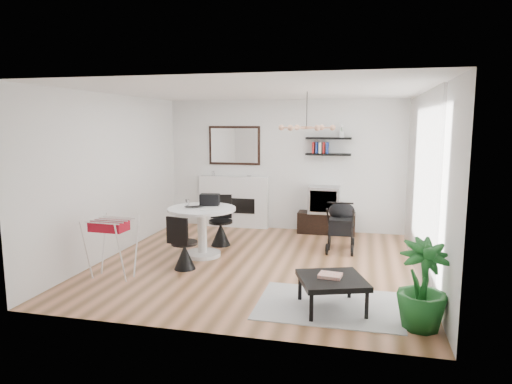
% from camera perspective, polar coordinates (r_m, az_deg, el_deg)
% --- Properties ---
extents(floor, '(5.00, 5.00, 0.00)m').
position_cam_1_polar(floor, '(7.37, 0.30, -8.92)').
color(floor, brown).
rests_on(floor, ground).
extents(ceiling, '(5.00, 5.00, 0.00)m').
position_cam_1_polar(ceiling, '(7.04, 0.31, 12.51)').
color(ceiling, white).
rests_on(ceiling, wall_back).
extents(wall_back, '(5.00, 0.00, 5.00)m').
position_cam_1_polar(wall_back, '(9.52, 3.71, 3.35)').
color(wall_back, white).
rests_on(wall_back, floor).
extents(wall_left, '(0.00, 5.00, 5.00)m').
position_cam_1_polar(wall_left, '(8.02, -17.38, 1.99)').
color(wall_left, white).
rests_on(wall_left, floor).
extents(wall_right, '(0.00, 5.00, 5.00)m').
position_cam_1_polar(wall_right, '(6.96, 20.78, 0.86)').
color(wall_right, white).
rests_on(wall_right, floor).
extents(sheer_curtain, '(0.04, 3.60, 2.60)m').
position_cam_1_polar(sheer_curtain, '(7.15, 19.79, 1.10)').
color(sheer_curtain, white).
rests_on(sheer_curtain, wall_right).
extents(fireplace, '(1.50, 0.17, 2.16)m').
position_cam_1_polar(fireplace, '(9.77, -2.77, -0.43)').
color(fireplace, white).
rests_on(fireplace, floor).
extents(shelf_lower, '(0.90, 0.25, 0.04)m').
position_cam_1_polar(shelf_lower, '(9.26, 9.02, 4.67)').
color(shelf_lower, black).
rests_on(shelf_lower, wall_back).
extents(shelf_upper, '(0.90, 0.25, 0.04)m').
position_cam_1_polar(shelf_upper, '(9.25, 9.07, 6.65)').
color(shelf_upper, black).
rests_on(shelf_upper, wall_back).
extents(pendant_lamp, '(0.90, 0.90, 0.10)m').
position_cam_1_polar(pendant_lamp, '(7.20, 6.34, 8.00)').
color(pendant_lamp, tan).
rests_on(pendant_lamp, ceiling).
extents(tv_console, '(1.14, 0.40, 0.43)m').
position_cam_1_polar(tv_console, '(9.38, 8.78, -3.84)').
color(tv_console, black).
rests_on(tv_console, floor).
extents(crt_tv, '(0.61, 0.53, 0.53)m').
position_cam_1_polar(crt_tv, '(9.29, 8.53, -0.92)').
color(crt_tv, '#A8A9AA').
rests_on(crt_tv, tv_console).
extents(dining_table, '(1.13, 1.13, 0.83)m').
position_cam_1_polar(dining_table, '(7.68, -6.76, -4.03)').
color(dining_table, white).
rests_on(dining_table, floor).
extents(laptop, '(0.36, 0.33, 0.02)m').
position_cam_1_polar(laptop, '(7.61, -7.72, -1.92)').
color(laptop, black).
rests_on(laptop, dining_table).
extents(black_bag, '(0.35, 0.25, 0.19)m').
position_cam_1_polar(black_bag, '(7.82, -5.81, -0.96)').
color(black_bag, black).
rests_on(black_bag, dining_table).
extents(newspaper, '(0.35, 0.31, 0.01)m').
position_cam_1_polar(newspaper, '(7.47, -5.70, -2.15)').
color(newspaper, white).
rests_on(newspaper, dining_table).
extents(drinking_glass, '(0.06, 0.06, 0.11)m').
position_cam_1_polar(drinking_glass, '(7.87, -8.57, -1.29)').
color(drinking_glass, white).
rests_on(drinking_glass, dining_table).
extents(chair_far, '(0.46, 0.48, 0.91)m').
position_cam_1_polar(chair_far, '(8.40, -4.42, -4.72)').
color(chair_far, black).
rests_on(chair_far, floor).
extents(chair_near, '(0.42, 0.43, 0.85)m').
position_cam_1_polar(chair_near, '(7.10, -9.00, -7.46)').
color(chair_near, black).
rests_on(chair_near, floor).
extents(drying_rack, '(0.61, 0.57, 0.87)m').
position_cam_1_polar(drying_rack, '(6.91, -17.56, -6.56)').
color(drying_rack, white).
rests_on(drying_rack, floor).
extents(stroller, '(0.47, 0.78, 0.94)m').
position_cam_1_polar(stroller, '(8.16, 10.57, -4.40)').
color(stroller, black).
rests_on(stroller, floor).
extents(rug, '(1.74, 1.26, 0.01)m').
position_cam_1_polar(rug, '(5.84, 9.10, -13.81)').
color(rug, '#AEAEAE').
rests_on(rug, floor).
extents(coffee_table, '(0.95, 0.95, 0.39)m').
position_cam_1_polar(coffee_table, '(5.62, 9.48, -10.93)').
color(coffee_table, black).
rests_on(coffee_table, rug).
extents(magazines, '(0.29, 0.24, 0.04)m').
position_cam_1_polar(magazines, '(5.62, 9.26, -10.26)').
color(magazines, '#C94B32').
rests_on(magazines, coffee_table).
extents(potted_plant, '(0.69, 0.69, 0.98)m').
position_cam_1_polar(potted_plant, '(5.33, 20.11, -10.86)').
color(potted_plant, '#18571E').
rests_on(potted_plant, floor).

